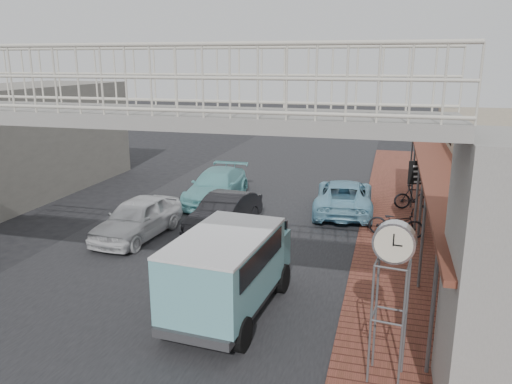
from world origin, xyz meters
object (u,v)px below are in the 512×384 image
Objects in this scene: white_hatchback at (138,218)px; angkot_curb at (344,196)px; arrow_sign at (443,173)px; angkot_far at (216,186)px; motorcycle_near at (396,223)px; street_clock at (394,250)px; motorcycle_far at (415,197)px; dark_sedan at (224,212)px; angkot_van at (229,263)px.

angkot_curb is at bearing 41.05° from white_hatchback.
angkot_far is at bearing 146.77° from arrow_sign.
angkot_far is 1.74× the size of arrow_sign.
motorcycle_near is (8.85, 2.22, -0.11)m from white_hatchback.
white_hatchback is 10.78m from arrow_sign.
street_clock is (-0.19, -8.46, 2.15)m from motorcycle_near.
arrow_sign is at bearing -173.96° from motorcycle_far.
arrow_sign is at bearing 87.11° from street_clock.
white_hatchback is 0.85× the size of angkot_curb.
angkot_curb is (4.05, 3.42, 0.01)m from dark_sedan.
motorcycle_near is at bearing 18.76° from white_hatchback.
arrow_sign is at bearing 143.75° from angkot_curb.
angkot_far is at bearing 121.46° from dark_sedan.
dark_sedan is at bearing 170.35° from arrow_sign.
angkot_far is 9.64m from arrow_sign.
motorcycle_far is at bearing 3.16° from angkot_far.
angkot_far is 10.34m from angkot_van.
motorcycle_far is at bearing 39.34° from dark_sedan.
dark_sedan is 0.84× the size of angkot_far.
angkot_van is (2.16, -6.02, 0.69)m from dark_sedan.
angkot_van reaches higher than white_hatchback.
angkot_curb is at bearing -3.23° from angkot_far.
angkot_curb is at bearing 83.03° from angkot_van.
white_hatchback is 1.50× the size of arrow_sign.
white_hatchback is 5.28m from angkot_far.
arrow_sign is at bearing -16.22° from angkot_far.
motorcycle_near is at bearing -22.23° from angkot_far.
street_clock reaches higher than motorcycle_far.
motorcycle_near is 0.60× the size of street_clock.
angkot_far is 1.52× the size of street_clock.
angkot_van is at bearing -37.75° from white_hatchback.
arrow_sign is (1.64, 8.97, -0.40)m from street_clock.
angkot_curb is 3.46m from motorcycle_near.
angkot_van is (-1.89, -9.43, 0.67)m from angkot_curb.
white_hatchback reaches higher than motorcycle_far.
angkot_van is 7.80m from motorcycle_near.
motorcycle_far is 12.30m from street_clock.
street_clock is (1.90, -11.22, 2.07)m from angkot_curb.
white_hatchback is 10.87m from street_clock.
white_hatchback is at bearing 32.56° from angkot_curb.
angkot_curb is at bearing 43.55° from motorcycle_near.
motorcycle_far is at bearing -5.54° from motorcycle_near.
angkot_van is at bearing 162.24° from street_clock.
street_clock is at bearing -45.09° from dark_sedan.
street_clock reaches higher than dark_sedan.
white_hatchback is at bearing -103.62° from angkot_far.
angkot_van is 9.06m from arrow_sign.
white_hatchback is 0.86× the size of angkot_far.
angkot_curb is 5.65m from angkot_far.
motorcycle_near is (2.08, -2.76, -0.08)m from angkot_curb.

